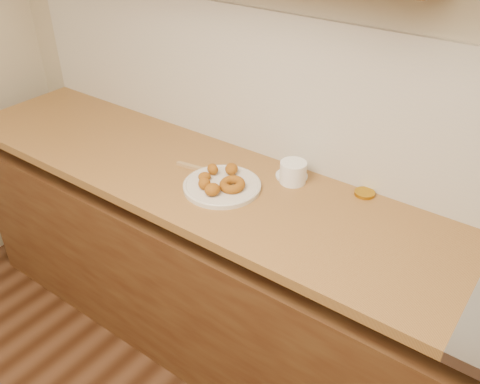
# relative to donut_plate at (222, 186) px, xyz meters

# --- Properties ---
(wall_back) EXTENTS (4.00, 0.02, 2.70)m
(wall_back) POSITION_rel_donut_plate_xyz_m (0.44, 0.34, 0.44)
(wall_back) COLOR tan
(wall_back) RESTS_ON ground
(base_cabinet) EXTENTS (3.60, 0.60, 0.77)m
(base_cabinet) POSITION_rel_donut_plate_xyz_m (0.44, 0.03, -0.52)
(base_cabinet) COLOR brown
(base_cabinet) RESTS_ON floor
(butcher_block) EXTENTS (2.30, 0.62, 0.04)m
(butcher_block) POSITION_rel_donut_plate_xyz_m (-0.21, 0.03, -0.03)
(butcher_block) COLOR olive
(butcher_block) RESTS_ON base_cabinet
(backsplash) EXTENTS (3.60, 0.02, 0.60)m
(backsplash) POSITION_rel_donut_plate_xyz_m (0.44, 0.32, 0.29)
(backsplash) COLOR #BAB6A8
(backsplash) RESTS_ON wall_back
(donut_plate) EXTENTS (0.30, 0.30, 0.02)m
(donut_plate) POSITION_rel_donut_plate_xyz_m (0.00, 0.00, 0.00)
(donut_plate) COLOR beige
(donut_plate) RESTS_ON butcher_block
(ring_donut) EXTENTS (0.10, 0.11, 0.04)m
(ring_donut) POSITION_rel_donut_plate_xyz_m (0.05, 0.00, 0.03)
(ring_donut) COLOR #9F5A12
(ring_donut) RESTS_ON donut_plate
(fried_dough_chunks) EXTENTS (0.16, 0.24, 0.05)m
(fried_dough_chunks) POSITION_rel_donut_plate_xyz_m (-0.03, -0.01, 0.03)
(fried_dough_chunks) COLOR #9F5A12
(fried_dough_chunks) RESTS_ON donut_plate
(plastic_tub) EXTENTS (0.14, 0.14, 0.09)m
(plastic_tub) POSITION_rel_donut_plate_xyz_m (0.20, 0.20, 0.03)
(plastic_tub) COLOR white
(plastic_tub) RESTS_ON butcher_block
(tub_lid) EXTENTS (0.17, 0.17, 0.01)m
(tub_lid) POSITION_rel_donut_plate_xyz_m (0.17, 0.23, -0.00)
(tub_lid) COLOR silver
(tub_lid) RESTS_ON butcher_block
(brass_jar_lid) EXTENTS (0.09, 0.09, 0.01)m
(brass_jar_lid) POSITION_rel_donut_plate_xyz_m (0.46, 0.28, -0.00)
(brass_jar_lid) COLOR #AC7D17
(brass_jar_lid) RESTS_ON butcher_block
(wooden_utensil) EXTENTS (0.16, 0.04, 0.01)m
(wooden_utensil) POSITION_rel_donut_plate_xyz_m (-0.18, 0.05, -0.00)
(wooden_utensil) COLOR #9F7D4D
(wooden_utensil) RESTS_ON butcher_block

